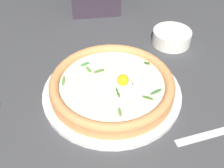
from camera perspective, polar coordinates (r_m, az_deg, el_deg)
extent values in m
cube|color=#3C3E41|center=(0.69, 3.65, -4.42)|extent=(2.40, 2.40, 0.03)
cylinder|color=white|center=(0.69, 0.00, -1.59)|extent=(0.34, 0.34, 0.01)
cylinder|color=tan|center=(0.68, 0.00, -0.64)|extent=(0.30, 0.30, 0.02)
torus|color=tan|center=(0.67, 0.00, 0.33)|extent=(0.30, 0.30, 0.02)
cylinder|color=beige|center=(0.67, 0.00, 0.08)|extent=(0.26, 0.26, 0.00)
ellipsoid|color=white|center=(0.67, 2.06, 0.31)|extent=(0.08, 0.07, 0.01)
sphere|color=yellow|center=(0.65, 2.26, 0.79)|extent=(0.03, 0.03, 0.03)
ellipsoid|color=#336634|center=(0.65, 8.95, -1.55)|extent=(0.03, 0.02, 0.01)
ellipsoid|color=#4E7A34|center=(0.70, -2.68, 2.69)|extent=(0.03, 0.01, 0.01)
ellipsoid|color=#2B5D27|center=(0.67, 4.30, 0.38)|extent=(0.02, 0.03, 0.01)
ellipsoid|color=#356221|center=(0.64, 1.26, -1.89)|extent=(0.01, 0.03, 0.01)
ellipsoid|color=#3A8846|center=(0.72, -5.58, 4.09)|extent=(0.03, 0.01, 0.01)
ellipsoid|color=#38602A|center=(0.73, 7.14, 4.28)|extent=(0.02, 0.02, 0.01)
ellipsoid|color=olive|center=(0.60, 1.61, -5.69)|extent=(0.01, 0.03, 0.01)
ellipsoid|color=#376A24|center=(0.63, 7.31, -2.77)|extent=(0.03, 0.02, 0.00)
ellipsoid|color=#4E8A42|center=(0.68, -9.89, 0.64)|extent=(0.01, 0.03, 0.01)
ellipsoid|color=#4E9440|center=(0.70, -4.79, 2.98)|extent=(0.02, 0.02, 0.01)
cylinder|color=white|center=(0.87, 12.07, 9.33)|extent=(0.11, 0.11, 0.04)
cube|color=silver|center=(0.64, 18.89, -9.83)|extent=(0.15, 0.02, 0.00)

